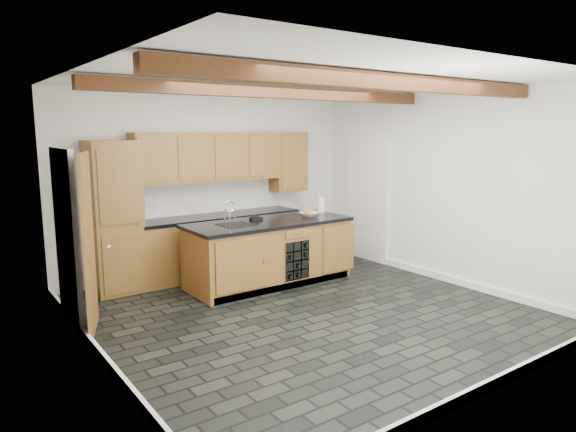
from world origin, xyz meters
The scene contains 10 objects.
ground centered at (0.00, 0.00, 0.00)m, with size 5.00×5.00×0.00m, color black.
room_shell centered at (-0.09, 0.53, 1.53)m, with size 5.01×5.00×5.00m.
back_cabinetry centered at (-0.38, 2.24, 0.98)m, with size 3.65×0.62×2.20m.
island centered at (0.31, 1.28, 0.46)m, with size 2.48×0.96×0.93m.
faucet centered at (-0.25, 1.33, 0.96)m, with size 0.45×0.40×0.34m.
kitchen_scale centered at (0.19, 1.48, 0.96)m, with size 0.18×0.12×0.06m.
fruit_bowl centered at (1.00, 1.25, 0.96)m, with size 0.28×0.28×0.07m, color beige.
fruit_cluster centered at (1.00, 1.25, 1.00)m, with size 0.16×0.17×0.07m.
paper_towel centered at (1.42, 1.47, 1.05)m, with size 0.12×0.12×0.24m, color white.
mug centered at (-1.30, 2.24, 0.97)m, with size 0.10×0.10×0.09m, color white.
Camera 1 is at (-3.75, -4.83, 2.24)m, focal length 32.00 mm.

